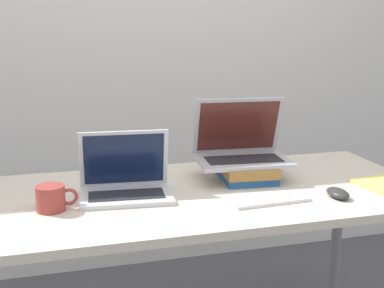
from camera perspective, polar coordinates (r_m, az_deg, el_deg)
The scene contains 8 objects.
wall_back at distance 2.93m, azimuth -5.07°, elevation 12.39°, with size 8.00×0.05×2.70m.
desk at distance 2.02m, azimuth 0.99°, elevation -6.97°, with size 1.70×0.80×0.77m.
laptop_left at distance 1.94m, azimuth -7.11°, elevation -4.18°, with size 0.34×0.25×0.23m.
book_stack at distance 2.13m, azimuth 5.85°, elevation -2.91°, with size 0.22×0.26×0.07m.
laptop_on_books at distance 2.14m, azimuth 5.25°, elevation -0.49°, with size 0.38×0.28×0.25m.
wireless_keyboard at distance 1.90m, azimuth 8.17°, elevation -5.85°, with size 0.29×0.12×0.01m.
mouse at distance 1.98m, azimuth 15.28°, elevation -5.07°, with size 0.07×0.11×0.03m.
mug at distance 1.84m, azimuth -14.76°, elevation -5.61°, with size 0.14×0.10×0.09m.
Camera 1 is at (-0.55, -1.42, 1.38)m, focal length 50.00 mm.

